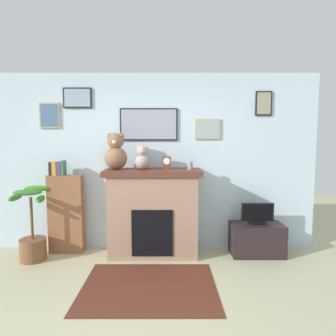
# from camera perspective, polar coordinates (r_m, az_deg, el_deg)

# --- Properties ---
(ground_plane) EXTENTS (12.00, 12.00, 0.00)m
(ground_plane) POSITION_cam_1_polar(r_m,az_deg,el_deg) (2.91, -9.12, -28.66)
(ground_plane) COLOR #B6B28A
(back_wall) EXTENTS (5.20, 0.15, 2.60)m
(back_wall) POSITION_cam_1_polar(r_m,az_deg,el_deg) (4.41, -5.31, 1.28)
(back_wall) COLOR silver
(back_wall) RESTS_ON ground_plane
(fireplace) EXTENTS (1.34, 0.60, 1.22)m
(fireplace) POSITION_cam_1_polar(r_m,az_deg,el_deg) (4.18, -3.01, -8.55)
(fireplace) COLOR #9A755E
(fireplace) RESTS_ON ground_plane
(bookshelf) EXTENTS (0.49, 0.16, 1.34)m
(bookshelf) POSITION_cam_1_polar(r_m,az_deg,el_deg) (4.49, -19.47, -8.06)
(bookshelf) COLOR brown
(bookshelf) RESTS_ON ground_plane
(potted_plant) EXTENTS (0.47, 0.47, 1.00)m
(potted_plant) POSITION_cam_1_polar(r_m,az_deg,el_deg) (4.45, -25.11, -11.92)
(potted_plant) COLOR brown
(potted_plant) RESTS_ON ground_plane
(tv_stand) EXTENTS (0.73, 0.40, 0.45)m
(tv_stand) POSITION_cam_1_polar(r_m,az_deg,el_deg) (4.44, 16.88, -13.20)
(tv_stand) COLOR black
(tv_stand) RESTS_ON ground_plane
(television) EXTENTS (0.45, 0.14, 0.30)m
(television) POSITION_cam_1_polar(r_m,az_deg,el_deg) (4.34, 17.02, -8.69)
(television) COLOR black
(television) RESTS_ON tv_stand
(area_rug) EXTENTS (1.49, 1.17, 0.01)m
(area_rug) POSITION_cam_1_polar(r_m,az_deg,el_deg) (3.51, -3.80, -22.16)
(area_rug) COLOR #54281A
(area_rug) RESTS_ON ground_plane
(candle_jar) EXTENTS (0.07, 0.07, 0.11)m
(candle_jar) POSITION_cam_1_polar(r_m,az_deg,el_deg) (4.05, 4.28, 0.48)
(candle_jar) COLOR gray
(candle_jar) RESTS_ON fireplace
(mantel_clock) EXTENTS (0.12, 0.09, 0.18)m
(mantel_clock) POSITION_cam_1_polar(r_m,az_deg,el_deg) (4.04, -0.36, 0.99)
(mantel_clock) COLOR brown
(mantel_clock) RESTS_ON fireplace
(teddy_bear_grey) EXTENTS (0.31, 0.31, 0.51)m
(teddy_bear_grey) POSITION_cam_1_polar(r_m,az_deg,el_deg) (4.10, -10.28, 2.89)
(teddy_bear_grey) COLOR brown
(teddy_bear_grey) RESTS_ON fireplace
(teddy_bear_cream) EXTENTS (0.21, 0.21, 0.33)m
(teddy_bear_cream) POSITION_cam_1_polar(r_m,az_deg,el_deg) (4.05, -5.16, 1.82)
(teddy_bear_cream) COLOR #A8978E
(teddy_bear_cream) RESTS_ON fireplace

